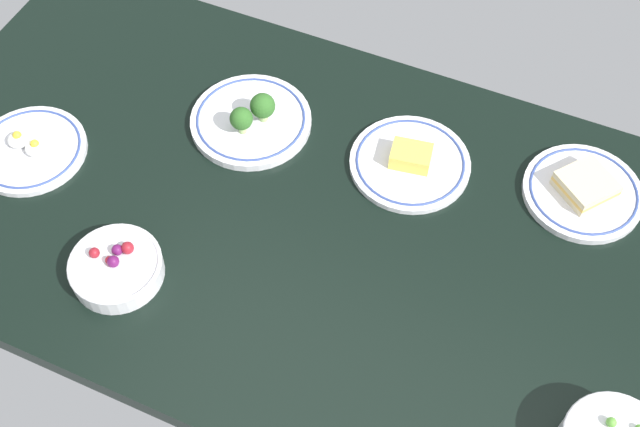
{
  "coord_description": "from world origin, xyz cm",
  "views": [
    {
      "loc": [
        -31.46,
        71.42,
        119.66
      ],
      "look_at": [
        0.0,
        0.0,
        6.0
      ],
      "focal_mm": 45.4,
      "sensor_mm": 36.0,
      "label": 1
    }
  ],
  "objects": [
    {
      "name": "dining_table",
      "position": [
        0.0,
        0.0,
        2.0
      ],
      "size": [
        158.34,
        82.22,
        4.0
      ],
      "primitive_type": "cube",
      "color": "black",
      "rests_on": "ground"
    },
    {
      "name": "plate_sandwich",
      "position": [
        -40.12,
        -23.53,
        5.31
      ],
      "size": [
        21.0,
        21.0,
        4.53
      ],
      "color": "silver",
      "rests_on": "dining_table"
    },
    {
      "name": "plate_broccoli",
      "position": [
        20.41,
        -14.61,
        5.59
      ],
      "size": [
        22.66,
        22.66,
        7.57
      ],
      "color": "silver",
      "rests_on": "dining_table"
    },
    {
      "name": "plate_cheese",
      "position": [
        -10.04,
        -17.5,
        4.99
      ],
      "size": [
        21.86,
        21.86,
        4.22
      ],
      "color": "silver",
      "rests_on": "dining_table"
    },
    {
      "name": "bowl_berries",
      "position": [
        26.06,
        23.24,
        6.16
      ],
      "size": [
        15.36,
        15.36,
        5.63
      ],
      "color": "silver",
      "rests_on": "dining_table"
    },
    {
      "name": "plate_eggs",
      "position": [
        54.49,
        7.61,
        4.93
      ],
      "size": [
        20.52,
        20.52,
        4.14
      ],
      "color": "silver",
      "rests_on": "dining_table"
    }
  ]
}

